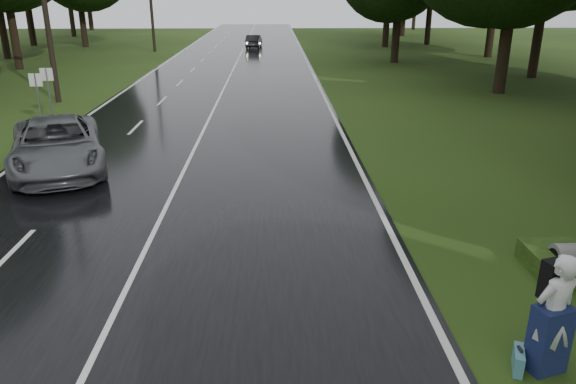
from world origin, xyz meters
name	(u,v)px	position (x,y,z in m)	size (l,w,h in m)	color
ground	(122,300)	(0.00, 0.00, 0.00)	(160.00, 160.00, 0.00)	#2A4314
road	(218,101)	(0.00, 20.00, 0.02)	(12.00, 140.00, 0.04)	black
lane_center	(218,100)	(0.00, 20.00, 0.04)	(0.12, 140.00, 0.01)	silver
grey_car	(57,145)	(-4.10, 8.13, 0.87)	(2.76, 5.99, 1.67)	#55585B
far_car	(254,41)	(1.06, 48.65, 0.68)	(1.36, 3.89, 1.28)	black
hitchhiker	(553,318)	(7.17, -2.20, 0.93)	(0.85, 0.81, 2.01)	silver
suitcase	(518,360)	(6.74, -2.23, 0.18)	(0.15, 0.50, 0.36)	teal
utility_pole_mid	(59,102)	(-8.50, 20.05, 0.00)	(1.80, 0.28, 10.42)	black
utility_pole_far	(155,52)	(-8.50, 45.51, 0.00)	(1.80, 0.28, 9.68)	black
road_sign_a	(43,126)	(-7.20, 14.56, 0.00)	(0.55, 0.10, 2.28)	white
road_sign_b	(53,120)	(-7.20, 15.80, 0.00)	(0.56, 0.10, 2.34)	white
tree_left_e	(20,69)	(-16.17, 33.11, 0.00)	(9.67, 9.67, 15.11)	black
tree_left_f	(86,47)	(-16.73, 50.42, 0.00)	(9.06, 9.06, 14.16)	black
tree_right_d	(498,93)	(16.07, 22.08, 0.00)	(9.24, 9.24, 14.43)	black
tree_right_e	(394,63)	(12.99, 36.33, 0.00)	(7.93, 7.93, 12.40)	black
tree_right_f	(385,47)	(14.80, 49.42, 0.00)	(8.25, 8.25, 12.89)	black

